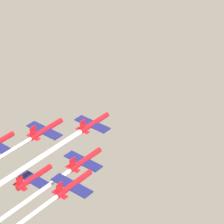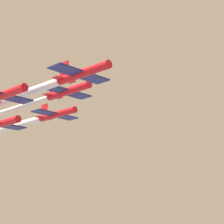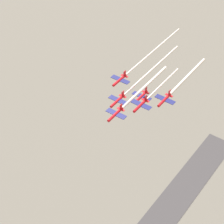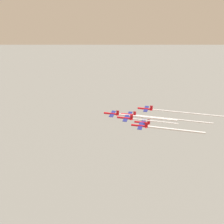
% 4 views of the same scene
% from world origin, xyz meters
% --- Properties ---
extents(jet_0, '(10.23, 10.01, 3.55)m').
position_xyz_m(jet_0, '(25.90, 13.22, 147.24)').
color(jet_0, red).
extents(jet_1, '(10.23, 10.01, 3.55)m').
position_xyz_m(jet_1, '(32.23, 2.58, 148.25)').
color(jet_1, red).
extents(jet_2, '(10.23, 10.01, 3.55)m').
position_xyz_m(jet_2, '(38.28, 13.59, 144.81)').
color(jet_2, red).
extents(jet_3, '(10.23, 10.01, 3.55)m').
position_xyz_m(jet_3, '(38.56, -8.05, 147.16)').
color(jet_3, red).
extents(jet_4, '(10.23, 10.01, 3.55)m').
position_xyz_m(jet_4, '(44.61, 2.95, 143.10)').
color(jet_4, red).
extents(smoke_trail_1, '(26.00, 14.77, 0.81)m').
position_xyz_m(smoke_trail_1, '(49.30, -6.79, 148.20)').
color(smoke_trail_1, white).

